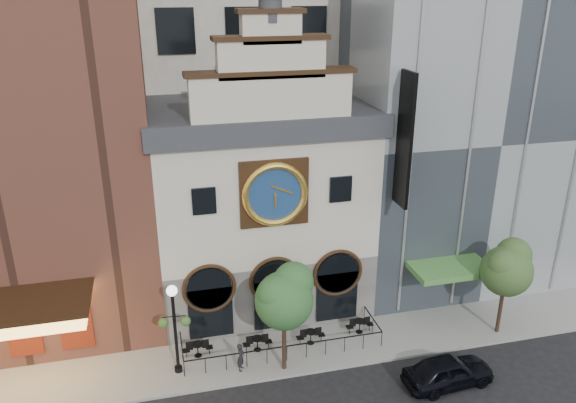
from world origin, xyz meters
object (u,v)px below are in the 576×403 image
at_px(car_right, 448,371).
at_px(bistro_1, 257,343).
at_px(lamppost, 174,320).
at_px(tree_left, 285,296).
at_px(bistro_0, 198,349).
at_px(pedestrian, 241,357).
at_px(bistro_2, 311,336).
at_px(bistro_3, 360,325).
at_px(tree_right, 507,267).

bearing_deg(car_right, bistro_1, 56.50).
height_order(lamppost, tree_left, tree_left).
bearing_deg(bistro_0, bistro_1, -4.60).
xyz_separation_m(car_right, pedestrian, (-9.79, 3.36, 0.14)).
height_order(bistro_0, tree_left, tree_left).
distance_m(car_right, tree_left, 8.91).
distance_m(bistro_0, lamppost, 3.00).
height_order(bistro_2, bistro_3, same).
bearing_deg(bistro_0, tree_right, -5.94).
xyz_separation_m(bistro_3, tree_left, (-4.82, -2.02, 3.79)).
xyz_separation_m(bistro_1, car_right, (8.67, -4.76, 0.17)).
bearing_deg(tree_left, bistro_3, 22.72).
distance_m(bistro_1, pedestrian, 1.82).
height_order(bistro_3, tree_left, tree_left).
bearing_deg(tree_left, tree_right, 1.29).
distance_m(car_right, lamppost, 13.75).
height_order(tree_left, tree_right, tree_left).
distance_m(lamppost, tree_left, 5.57).
bearing_deg(tree_right, bistro_3, 167.28).
xyz_separation_m(bistro_3, car_right, (2.76, -5.00, 0.17)).
relative_size(car_right, tree_right, 0.82).
xyz_separation_m(bistro_1, tree_left, (1.10, -1.77, 3.79)).
relative_size(bistro_1, pedestrian, 1.03).
relative_size(tree_left, tree_right, 1.04).
bearing_deg(tree_left, pedestrian, 170.54).
xyz_separation_m(bistro_3, pedestrian, (-7.03, -1.65, 0.31)).
xyz_separation_m(bistro_0, pedestrian, (2.05, -1.66, 0.31)).
xyz_separation_m(bistro_1, tree_right, (13.60, -1.49, 3.64)).
bearing_deg(bistro_0, bistro_2, -3.20).
bearing_deg(lamppost, pedestrian, -6.05).
relative_size(bistro_2, bistro_3, 1.00).
bearing_deg(car_right, tree_right, -61.20).
height_order(bistro_0, bistro_1, same).
distance_m(bistro_0, bistro_3, 9.08).
bearing_deg(lamppost, bistro_2, 10.95).
relative_size(bistro_3, tree_right, 0.28).
height_order(bistro_1, pedestrian, pedestrian).
height_order(pedestrian, tree_left, tree_left).
xyz_separation_m(bistro_2, bistro_3, (2.96, 0.33, 0.00)).
bearing_deg(bistro_3, tree_left, -157.28).
bearing_deg(bistro_0, pedestrian, -38.98).
xyz_separation_m(lamppost, tree_left, (5.35, -1.02, 1.18)).
bearing_deg(tree_left, car_right, -21.53).
height_order(bistro_2, car_right, car_right).
distance_m(tree_left, tree_right, 12.51).
bearing_deg(bistro_3, bistro_0, 179.95).
relative_size(pedestrian, tree_right, 0.28).
bearing_deg(lamppost, bistro_3, 11.28).
relative_size(car_right, tree_left, 0.79).
height_order(lamppost, tree_right, tree_right).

